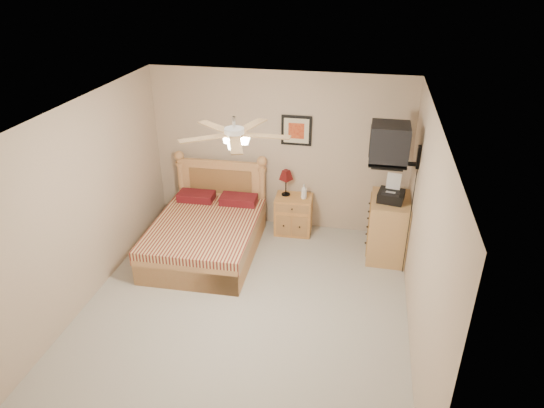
{
  "coord_description": "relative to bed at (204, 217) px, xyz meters",
  "views": [
    {
      "loc": [
        1.29,
        -4.68,
        3.94
      ],
      "look_at": [
        0.16,
        0.9,
        1.04
      ],
      "focal_mm": 32.0,
      "sensor_mm": 36.0,
      "label": 1
    }
  ],
  "objects": [
    {
      "name": "magazine_lower",
      "position": [
        2.59,
        0.78,
        0.32
      ],
      "size": [
        0.2,
        0.27,
        0.03
      ],
      "primitive_type": "imported",
      "rotation": [
        0.0,
        0.0,
        0.02
      ],
      "color": "#C0B197",
      "rests_on": "dresser"
    },
    {
      "name": "wall_tv",
      "position": [
        2.63,
        0.22,
        1.2
      ],
      "size": [
        0.56,
        0.46,
        0.58
      ],
      "primitive_type": null,
      "color": "black",
      "rests_on": "wall_right"
    },
    {
      "name": "table_lamp",
      "position": [
        1.03,
        0.94,
        0.21
      ],
      "size": [
        0.27,
        0.27,
        0.42
      ],
      "primitive_type": null,
      "rotation": [
        0.0,
        0.0,
        0.25
      ],
      "color": "#571010",
      "rests_on": "nightstand"
    },
    {
      "name": "framed_picture",
      "position": [
        1.15,
        1.11,
        1.01
      ],
      "size": [
        0.46,
        0.04,
        0.46
      ],
      "primitive_type": "cube",
      "color": "black",
      "rests_on": "wall_back"
    },
    {
      "name": "magazine_upper",
      "position": [
        2.6,
        0.77,
        0.34
      ],
      "size": [
        0.21,
        0.27,
        0.02
      ],
      "primitive_type": "imported",
      "rotation": [
        0.0,
        0.0,
        -0.12
      ],
      "color": "tan",
      "rests_on": "magazine_lower"
    },
    {
      "name": "wall_back",
      "position": [
        0.88,
        1.13,
        0.64
      ],
      "size": [
        4.0,
        0.04,
        2.5
      ],
      "primitive_type": "cube",
      "color": "tan",
      "rests_on": "ground"
    },
    {
      "name": "ceiling",
      "position": [
        0.88,
        -1.12,
        1.89
      ],
      "size": [
        4.0,
        4.5,
        0.04
      ],
      "primitive_type": "cube",
      "color": "white",
      "rests_on": "ground"
    },
    {
      "name": "ceiling_fan",
      "position": [
        0.88,
        -1.32,
        1.75
      ],
      "size": [
        1.14,
        1.14,
        0.28
      ],
      "primitive_type": null,
      "color": "white",
      "rests_on": "ceiling"
    },
    {
      "name": "wall_front",
      "position": [
        0.88,
        -3.37,
        0.64
      ],
      "size": [
        4.0,
        0.04,
        2.5
      ],
      "primitive_type": "cube",
      "color": "tan",
      "rests_on": "ground"
    },
    {
      "name": "wall_right",
      "position": [
        2.88,
        -1.12,
        0.64
      ],
      "size": [
        0.04,
        4.5,
        2.5
      ],
      "primitive_type": "cube",
      "color": "tan",
      "rests_on": "ground"
    },
    {
      "name": "dresser",
      "position": [
        2.61,
        0.49,
        -0.16
      ],
      "size": [
        0.55,
        0.78,
        0.92
      ],
      "primitive_type": "cube",
      "rotation": [
        0.0,
        0.0,
        -0.02
      ],
      "color": "tan",
      "rests_on": "ground"
    },
    {
      "name": "lotion_bottle",
      "position": [
        1.32,
        0.87,
        0.12
      ],
      "size": [
        0.11,
        0.11,
        0.24
      ],
      "primitive_type": "imported",
      "rotation": [
        0.0,
        0.0,
        -0.19
      ],
      "color": "white",
      "rests_on": "nightstand"
    },
    {
      "name": "nightstand",
      "position": [
        1.17,
        0.88,
        -0.3
      ],
      "size": [
        0.58,
        0.45,
        0.62
      ],
      "primitive_type": "cube",
      "rotation": [
        0.0,
        0.0,
        0.04
      ],
      "color": "#AE6A37",
      "rests_on": "ground"
    },
    {
      "name": "wall_left",
      "position": [
        -1.12,
        -1.12,
        0.64
      ],
      "size": [
        0.04,
        4.5,
        2.5
      ],
      "primitive_type": "cube",
      "color": "tan",
      "rests_on": "ground"
    },
    {
      "name": "floor",
      "position": [
        0.88,
        -1.12,
        -0.61
      ],
      "size": [
        4.5,
        4.5,
        0.0
      ],
      "primitive_type": "plane",
      "color": "#A29D92",
      "rests_on": "ground"
    },
    {
      "name": "bed",
      "position": [
        0.0,
        0.0,
        0.0
      ],
      "size": [
        1.49,
        1.93,
        1.23
      ],
      "primitive_type": null,
      "rotation": [
        0.0,
        0.0,
        0.02
      ],
      "color": "#C17D49",
      "rests_on": "ground"
    },
    {
      "name": "fax_machine",
      "position": [
        2.59,
        0.44,
        0.48
      ],
      "size": [
        0.4,
        0.42,
        0.37
      ],
      "primitive_type": null,
      "rotation": [
        0.0,
        0.0,
        -0.17
      ],
      "color": "black",
      "rests_on": "dresser"
    }
  ]
}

